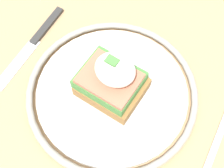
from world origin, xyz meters
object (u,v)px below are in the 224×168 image
object	(u,v)px
plate	(112,92)
sandwich	(112,80)
fork	(210,159)
knife	(36,40)

from	to	relation	value
plate	sandwich	distance (m)	0.04
fork	knife	xyz separation A→B (m)	(0.32, -0.02, 0.00)
knife	sandwich	bearing A→B (deg)	174.95
plate	fork	distance (m)	0.17
fork	knife	size ratio (longest dim) A/B	0.88
plate	sandwich	size ratio (longest dim) A/B	2.87
sandwich	knife	size ratio (longest dim) A/B	0.50
sandwich	plate	bearing A→B (deg)	-88.21
plate	knife	size ratio (longest dim) A/B	1.44
plate	sandwich	world-z (taller)	sandwich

